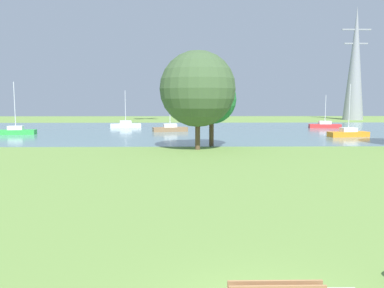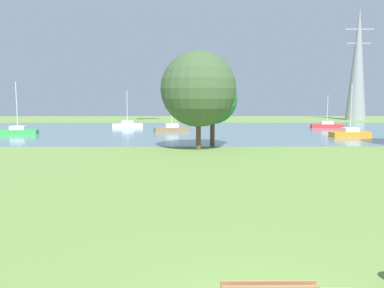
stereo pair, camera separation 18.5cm
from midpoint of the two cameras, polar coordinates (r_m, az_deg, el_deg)
name	(u,v)px [view 1 (the left image)]	position (r m, az deg, el deg)	size (l,w,h in m)	color
ground_plane	(208,159)	(29.34, 2.10, -2.23)	(160.00, 160.00, 0.00)	olive
water_surface	(197,131)	(57.15, 0.57, 1.96)	(140.00, 40.00, 0.02)	slate
sailboat_red	(325,125)	(65.68, 18.53, 2.58)	(4.96, 2.13, 5.15)	red
sailboat_green	(16,131)	(55.13, -24.14, 1.71)	(4.94, 2.05, 6.66)	green
sailboat_brown	(170,128)	(55.22, -3.28, 2.28)	(5.02, 2.56, 7.98)	brown
sailboat_white	(126,125)	(64.32, -9.63, 2.75)	(5.00, 2.41, 5.87)	white
sailboat_orange	(348,133)	(50.80, 21.50, 1.47)	(4.98, 2.28, 6.28)	orange
tree_mid_shore	(198,89)	(34.89, 0.67, 7.94)	(6.67, 6.67, 8.69)	brown
tree_east_near	(212,99)	(37.58, 2.70, 6.45)	(4.70, 4.70, 6.81)	brown
electricity_pylon	(355,64)	(95.97, 22.40, 10.64)	(6.40, 4.40, 24.70)	gray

